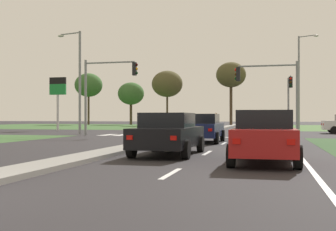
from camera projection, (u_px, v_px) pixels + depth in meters
ground_plane at (200, 133)px, 35.75m from camera, size 200.00×200.00×0.00m
grass_verge_far_left at (66, 126)px, 65.61m from camera, size 35.00×35.00×0.01m
median_island_near at (126, 148)px, 17.30m from camera, size 1.20×22.00×0.14m
median_island_far at (228, 126)px, 60.04m from camera, size 1.20×36.00×0.14m
lane_dash_near at (171, 174)px, 10.00m from camera, size 0.14×2.00×0.01m
lane_dash_second at (207, 153)px, 15.83m from camera, size 0.14×2.00×0.01m
lane_dash_third at (224, 143)px, 21.66m from camera, size 0.14×2.00×0.01m
lane_dash_fourth at (234, 138)px, 27.49m from camera, size 0.14×2.00×0.01m
edge_line_right at (296, 151)px, 16.64m from camera, size 0.14×24.00×0.01m
stop_bar_near at (239, 137)px, 28.05m from camera, size 6.40×0.50×0.01m
crosswalk_bar_near at (108, 135)px, 32.22m from camera, size 0.70×2.80×0.01m
crosswalk_bar_second at (122, 135)px, 31.95m from camera, size 0.70×2.80×0.01m
crosswalk_bar_third at (136, 135)px, 31.67m from camera, size 0.70×2.80×0.01m
crosswalk_bar_fourth at (150, 135)px, 31.40m from camera, size 0.70×2.80×0.01m
crosswalk_bar_fifth at (165, 135)px, 31.13m from camera, size 0.70×2.80×0.01m
crosswalk_bar_sixth at (180, 136)px, 30.86m from camera, size 0.70×2.80×0.01m
car_teal_near at (265, 129)px, 21.03m from camera, size 2.09×4.64×1.54m
car_silver_second at (207, 122)px, 55.12m from camera, size 2.03×4.35×1.56m
car_navy_third at (204, 128)px, 22.56m from camera, size 1.96×4.36×1.55m
car_red_fifth at (264, 136)px, 12.30m from camera, size 1.95×4.24×1.56m
car_black_sixth at (169, 133)px, 15.04m from camera, size 2.08×4.60×1.52m
traffic_signal_near_right at (273, 85)px, 27.93m from camera, size 4.22×0.32×5.10m
traffic_signal_near_left at (104, 83)px, 30.81m from camera, size 4.20×0.32×5.67m
traffic_signal_far_right at (289, 93)px, 38.64m from camera, size 0.32×4.75×5.19m
street_lamp_second at (78, 76)px, 33.47m from camera, size 2.31×0.72×8.30m
street_lamp_third at (300, 78)px, 46.19m from camera, size 2.12×1.08×10.42m
pedestrian_at_median at (216, 119)px, 45.46m from camera, size 0.34×0.34×1.73m
fuel_price_totem at (58, 92)px, 43.13m from camera, size 1.80×0.24×5.52m
treeline_near at (89, 85)px, 77.30m from camera, size 5.14×5.14×9.57m
treeline_second at (131, 94)px, 76.60m from camera, size 4.84×4.84×7.81m
treeline_third at (167, 84)px, 70.47m from camera, size 5.24×5.24×9.28m
treeline_fourth at (231, 75)px, 67.24m from camera, size 4.81×4.81×10.32m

